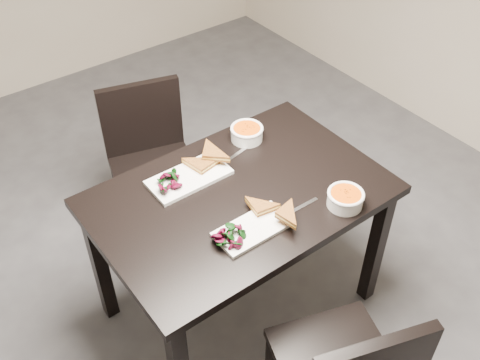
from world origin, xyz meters
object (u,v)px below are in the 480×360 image
(table, at_px, (240,210))
(plate_far, at_px, (189,177))
(chair_far, at_px, (150,155))
(soup_bowl_far, at_px, (247,132))
(plate_near, at_px, (253,229))
(soup_bowl_near, at_px, (345,198))

(table, bearing_deg, plate_far, 121.37)
(table, xyz_separation_m, plate_far, (-0.12, 0.20, 0.11))
(chair_far, height_order, soup_bowl_far, chair_far)
(plate_far, bearing_deg, plate_near, -85.16)
(plate_near, xyz_separation_m, plate_far, (-0.03, 0.40, 0.00))
(plate_far, relative_size, soup_bowl_far, 2.29)
(chair_far, xyz_separation_m, plate_near, (-0.06, -0.94, 0.27))
(chair_far, distance_m, plate_near, 0.98)
(table, height_order, soup_bowl_far, soup_bowl_far)
(plate_far, bearing_deg, soup_bowl_near, -50.81)
(plate_near, height_order, soup_bowl_near, soup_bowl_near)
(chair_far, distance_m, soup_bowl_far, 0.62)
(chair_far, height_order, plate_near, chair_far)
(plate_far, distance_m, soup_bowl_far, 0.37)
(soup_bowl_far, bearing_deg, chair_far, 120.07)
(table, height_order, plate_near, plate_near)
(plate_near, bearing_deg, soup_bowl_near, -16.33)
(chair_far, height_order, soup_bowl_near, chair_far)
(chair_far, relative_size, plate_near, 2.84)
(soup_bowl_near, bearing_deg, plate_near, 163.67)
(table, height_order, soup_bowl_near, soup_bowl_near)
(soup_bowl_near, bearing_deg, soup_bowl_far, 94.85)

